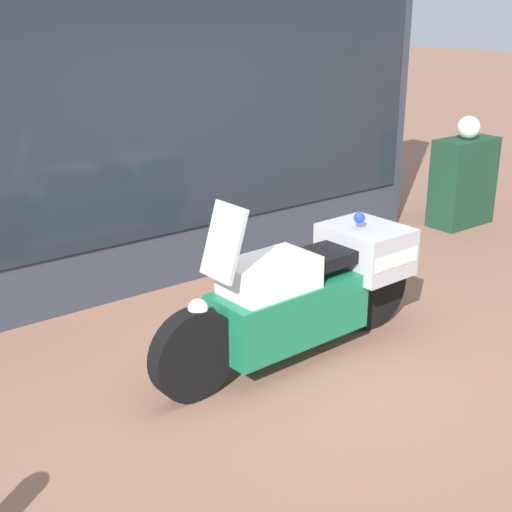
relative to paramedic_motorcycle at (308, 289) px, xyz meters
name	(u,v)px	position (x,y,z in m)	size (l,w,h in m)	color
ground_plane	(295,355)	(-0.11, 0.01, -0.53)	(60.00, 60.00, 0.00)	#8E604C
shop_building	(111,73)	(-0.53, 2.01, 1.49)	(6.37, 0.55, 4.03)	#333842
window_display	(193,224)	(0.27, 2.04, -0.04)	(5.02, 0.30, 2.10)	slate
paramedic_motorcycle	(308,289)	(0.00, 0.00, 0.00)	(2.50, 0.68, 1.34)	black
utility_cabinet	(463,182)	(3.72, 1.38, 0.00)	(0.81, 0.41, 1.06)	#193D28
white_helmet	(469,127)	(3.70, 1.37, 0.66)	(0.27, 0.27, 0.27)	white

